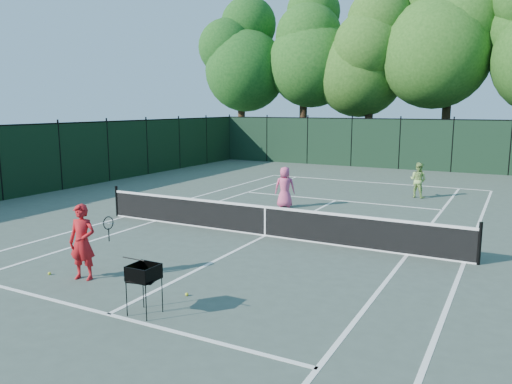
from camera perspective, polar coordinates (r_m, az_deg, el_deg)
The scene contains 22 objects.
ground at distance 14.83m, azimuth 1.04°, elevation -5.03°, with size 90.00×90.00×0.00m, color #404E44.
sideline_doubles_left at distance 17.92m, azimuth -14.81°, elevation -2.75°, with size 0.10×23.77×0.01m, color white.
sideline_doubles_right at distance 13.38m, azimuth 22.68°, elevation -7.46°, with size 0.10×23.77×0.01m, color white.
sideline_singles_left at distance 17.04m, azimuth -11.41°, elevation -3.26°, with size 0.10×23.77×0.01m, color white.
sideline_singles_right at distance 13.55m, azimuth 16.87°, elevation -6.90°, with size 0.10×23.77×0.01m, color white.
baseline_far at distance 25.79m, azimuth 13.09°, elevation 1.09°, with size 10.97×0.10×0.01m, color white.
service_line_near at distance 9.86m, azimuth -16.53°, elevation -13.25°, with size 8.23×0.10×0.01m, color white.
service_line_far at distance 20.61m, azimuth 9.13°, elevation -0.93°, with size 8.23×0.10×0.01m, color white.
center_service_line at distance 14.83m, azimuth 1.04°, elevation -5.02°, with size 0.10×12.80×0.01m, color white.
tennis_net at distance 14.72m, azimuth 1.05°, elevation -3.24°, with size 11.69×0.09×1.06m.
fence_far at distance 31.55m, azimuth 16.09°, elevation 5.25°, with size 24.00×0.05×3.00m, color black.
fence_left at distance 22.59m, azimuth -27.25°, elevation 2.88°, with size 0.05×36.00×3.00m, color black.
tree_0 at distance 39.68m, azimuth -1.71°, elevation 16.11°, with size 6.40×6.40×13.14m.
tree_1 at distance 38.00m, azimuth 5.56°, elevation 17.16°, with size 6.80×6.80×13.98m.
tree_2 at distance 36.08m, azimuth 13.05°, elevation 15.81°, with size 6.00×6.00×12.40m.
tree_3 at distance 35.76m, azimuth 21.49°, elevation 17.53°, with size 7.00×7.00×14.45m.
coach at distance 11.66m, azimuth -19.21°, elevation -5.42°, with size 0.85×0.78×1.69m.
player_pink at distance 18.85m, azimuth 3.32°, elevation 0.56°, with size 0.89×0.75×1.55m.
player_green at distance 21.96m, azimuth 18.04°, elevation 1.31°, with size 0.84×0.74×1.47m.
ball_hopper at distance 9.44m, azimuth -12.72°, elevation -9.01°, with size 0.60×0.60×0.95m.
loose_ball_near_cart at distance 10.40m, azimuth -7.91°, elevation -11.51°, with size 0.07×0.07×0.07m, color gold.
loose_ball_midcourt at distance 12.44m, azimuth -22.54°, elevation -8.59°, with size 0.07×0.07×0.07m, color yellow.
Camera 1 is at (6.48, -12.79, 3.80)m, focal length 35.00 mm.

